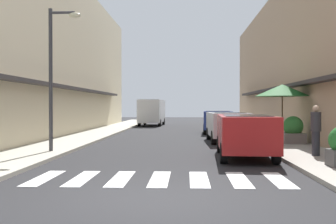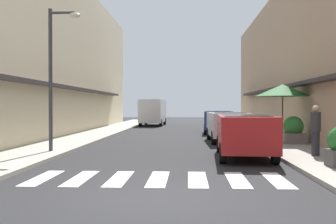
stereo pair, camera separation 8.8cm
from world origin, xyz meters
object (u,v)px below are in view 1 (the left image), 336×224
cafe_umbrella (282,91)px  planter_midblock (293,131)px  parked_car_mid (227,123)px  street_lamp (56,64)px  parked_car_far (217,119)px  delivery_van (152,110)px  pedestrian_walking_near (316,129)px  parked_car_near (245,131)px

cafe_umbrella → planter_midblock: bearing=-66.0°
parked_car_mid → street_lamp: street_lamp is taller
parked_car_far → delivery_van: size_ratio=0.74×
parked_car_far → street_lamp: size_ratio=0.77×
delivery_van → cafe_umbrella: cafe_umbrella is taller
planter_midblock → pedestrian_walking_near: bearing=-95.3°
street_lamp → cafe_umbrella: street_lamp is taller
street_lamp → planter_midblock: (9.55, 3.53, -2.64)m
cafe_umbrella → parked_car_near: bearing=-115.7°
cafe_umbrella → parked_car_mid: bearing=154.6°
pedestrian_walking_near → cafe_umbrella: bearing=103.3°
delivery_van → street_lamp: size_ratio=1.04×
cafe_umbrella → pedestrian_walking_near: 5.47m
parked_car_mid → pedestrian_walking_near: size_ratio=2.57×
parked_car_far → planter_midblock: 8.73m
pedestrian_walking_near → street_lamp: bearing=-171.9°
planter_midblock → delivery_van: bearing=112.7°
parked_car_mid → planter_midblock: 3.31m
parked_car_near → pedestrian_walking_near: 2.32m
parked_car_near → cafe_umbrella: bearing=64.3°
street_lamp → pedestrian_walking_near: size_ratio=3.12×
street_lamp → pedestrian_walking_near: bearing=-6.4°
street_lamp → pedestrian_walking_near: street_lamp is taller
pedestrian_walking_near → parked_car_near: bearing=-171.6°
street_lamp → cafe_umbrella: (9.23, 4.24, -0.84)m
parked_car_near → parked_car_mid: (0.00, 6.17, -0.00)m
parked_car_near → cafe_umbrella: size_ratio=1.71×
planter_midblock → pedestrian_walking_near: (-0.42, -4.55, 0.32)m
parked_car_mid → delivery_van: 17.79m
parked_car_far → planter_midblock: parked_car_far is taller
parked_car_near → delivery_van: (-5.16, 23.19, 0.48)m
parked_car_mid → street_lamp: size_ratio=0.82×
street_lamp → delivery_van: bearing=85.8°
delivery_van → pedestrian_walking_near: delivery_van is taller
delivery_van → pedestrian_walking_near: bearing=-72.3°
parked_car_near → parked_car_mid: 6.17m
planter_midblock → parked_car_mid: bearing=145.7°
delivery_van → cafe_umbrella: (7.57, -18.17, 1.09)m
parked_car_near → planter_midblock: size_ratio=3.75×
parked_car_near → street_lamp: street_lamp is taller
street_lamp → planter_midblock: bearing=20.3°
street_lamp → planter_midblock: street_lamp is taller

